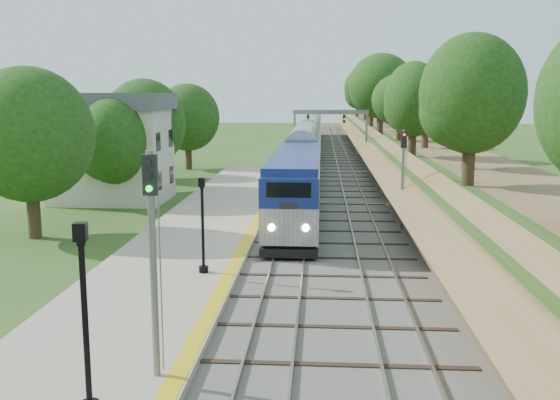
# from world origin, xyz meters

# --- Properties ---
(ground) EXTENTS (320.00, 320.00, 0.00)m
(ground) POSITION_xyz_m (0.00, 0.00, 0.00)
(ground) COLOR #2D4C19
(ground) RESTS_ON ground
(trackbed) EXTENTS (9.50, 170.00, 0.28)m
(trackbed) POSITION_xyz_m (2.00, 60.00, 0.07)
(trackbed) COLOR #4C4944
(trackbed) RESTS_ON ground
(platform) EXTENTS (6.40, 68.00, 0.38)m
(platform) POSITION_xyz_m (-5.20, 16.00, 0.19)
(platform) COLOR #AB9F8A
(platform) RESTS_ON ground
(yellow_stripe) EXTENTS (0.55, 68.00, 0.01)m
(yellow_stripe) POSITION_xyz_m (-2.35, 16.00, 0.39)
(yellow_stripe) COLOR gold
(yellow_stripe) RESTS_ON platform
(embankment) EXTENTS (10.64, 170.00, 11.70)m
(embankment) POSITION_xyz_m (10.35, 60.00, 1.95)
(embankment) COLOR brown
(embankment) RESTS_ON ground
(station_building) EXTENTS (8.60, 6.60, 8.00)m
(station_building) POSITION_xyz_m (-14.00, 30.00, 4.09)
(station_building) COLOR beige
(station_building) RESTS_ON ground
(signal_gantry) EXTENTS (8.40, 0.38, 6.20)m
(signal_gantry) POSITION_xyz_m (2.47, 54.99, 4.82)
(signal_gantry) COLOR slate
(signal_gantry) RESTS_ON ground
(trees_behind_platform) EXTENTS (7.82, 53.32, 7.21)m
(trees_behind_platform) POSITION_xyz_m (-11.17, 20.67, 4.53)
(trees_behind_platform) COLOR #332316
(trees_behind_platform) RESTS_ON ground
(train) EXTENTS (2.85, 94.82, 4.18)m
(train) POSITION_xyz_m (0.00, 59.77, 2.17)
(train) COLOR black
(train) RESTS_ON trackbed
(lamppost_mid) EXTENTS (0.46, 0.46, 4.65)m
(lamppost_mid) POSITION_xyz_m (-3.94, -1.67, 2.46)
(lamppost_mid) COLOR black
(lamppost_mid) RESTS_ON platform
(lamppost_far) EXTENTS (0.40, 0.40, 4.08)m
(lamppost_far) POSITION_xyz_m (-3.48, 10.38, 2.20)
(lamppost_far) COLOR black
(lamppost_far) RESTS_ON platform
(signal_platform) EXTENTS (0.36, 0.28, 6.11)m
(signal_platform) POSITION_xyz_m (-2.90, 0.50, 4.13)
(signal_platform) COLOR slate
(signal_platform) RESTS_ON platform
(signal_farside) EXTENTS (0.32, 0.25, 5.77)m
(signal_farside) POSITION_xyz_m (6.20, 20.96, 3.65)
(signal_farside) COLOR slate
(signal_farside) RESTS_ON ground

